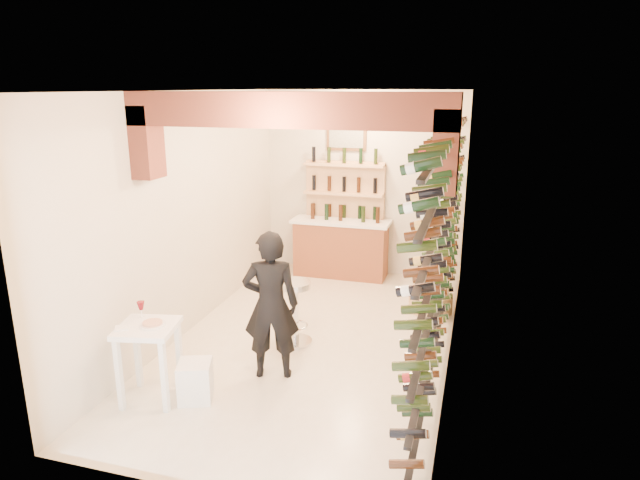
# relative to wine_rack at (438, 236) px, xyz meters

# --- Properties ---
(ground) EXTENTS (6.00, 6.00, 0.00)m
(ground) POSITION_rel_wine_rack_xyz_m (-1.53, 0.00, -1.55)
(ground) COLOR beige
(ground) RESTS_ON ground
(room_shell) EXTENTS (3.52, 6.02, 3.21)m
(room_shell) POSITION_rel_wine_rack_xyz_m (-1.53, -0.26, 0.70)
(room_shell) COLOR beige
(room_shell) RESTS_ON ground
(wine_rack) EXTENTS (0.32, 5.70, 2.56)m
(wine_rack) POSITION_rel_wine_rack_xyz_m (0.00, 0.00, 0.00)
(wine_rack) COLOR black
(wine_rack) RESTS_ON ground
(back_counter) EXTENTS (1.70, 0.62, 1.29)m
(back_counter) POSITION_rel_wine_rack_xyz_m (-1.83, 2.65, -1.02)
(back_counter) COLOR brown
(back_counter) RESTS_ON ground
(back_shelving) EXTENTS (1.40, 0.31, 2.73)m
(back_shelving) POSITION_rel_wine_rack_xyz_m (-1.83, 2.89, -0.38)
(back_shelving) COLOR tan
(back_shelving) RESTS_ON ground
(tasting_table) EXTENTS (0.69, 0.69, 1.03)m
(tasting_table) POSITION_rel_wine_rack_xyz_m (-2.79, -1.84, -0.85)
(tasting_table) COLOR white
(tasting_table) RESTS_ON ground
(white_stool) EXTENTS (0.44, 0.44, 0.43)m
(white_stool) POSITION_rel_wine_rack_xyz_m (-2.33, -1.73, -1.33)
(white_stool) COLOR white
(white_stool) RESTS_ON ground
(person) EXTENTS (0.73, 0.58, 1.74)m
(person) POSITION_rel_wine_rack_xyz_m (-1.73, -1.00, -0.68)
(person) COLOR black
(person) RESTS_ON ground
(chrome_barstool) EXTENTS (0.44, 0.44, 0.84)m
(chrome_barstool) POSITION_rel_wine_rack_xyz_m (-1.74, -0.13, -1.06)
(chrome_barstool) COLOR silver
(chrome_barstool) RESTS_ON ground
(crate_lower) EXTENTS (0.63, 0.54, 0.32)m
(crate_lower) POSITION_rel_wine_rack_xyz_m (-0.13, 1.32, -1.39)
(crate_lower) COLOR tan
(crate_lower) RESTS_ON ground
(crate_upper) EXTENTS (0.50, 0.34, 0.29)m
(crate_upper) POSITION_rel_wine_rack_xyz_m (-0.13, 1.32, -1.09)
(crate_upper) COLOR tan
(crate_upper) RESTS_ON crate_lower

